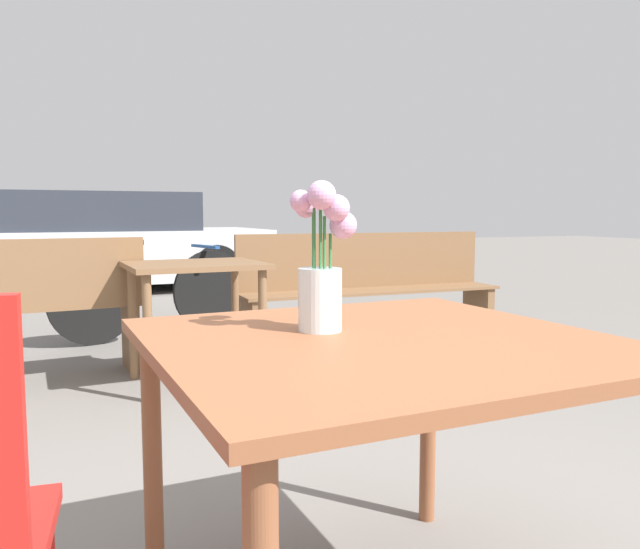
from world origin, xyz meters
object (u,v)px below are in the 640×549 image
(flower_vase, at_px, (322,269))
(table_back, at_px, (195,285))
(bicycle, at_px, (156,293))
(bench_middle, at_px, (368,285))
(table_front, at_px, (379,373))
(parked_car, at_px, (100,244))

(flower_vase, xyz_separation_m, table_back, (0.12, 2.25, -0.28))
(flower_vase, distance_m, bicycle, 3.78)
(table_back, bearing_deg, bench_middle, 18.94)
(table_front, xyz_separation_m, table_back, (0.02, 2.37, -0.05))
(table_front, xyz_separation_m, bicycle, (-0.02, 3.86, -0.28))
(table_front, relative_size, table_back, 1.31)
(flower_vase, bearing_deg, table_front, -51.46)
(table_front, bearing_deg, bicycle, 90.28)
(flower_vase, xyz_separation_m, parked_car, (-0.19, 7.23, -0.26))
(table_front, bearing_deg, table_back, 89.45)
(table_back, distance_m, bicycle, 1.51)
(flower_vase, bearing_deg, table_back, 87.05)
(parked_car, bearing_deg, table_back, -86.48)
(table_back, bearing_deg, bicycle, 91.58)
(bicycle, xyz_separation_m, parked_car, (-0.26, 3.49, 0.24))
(bicycle, relative_size, parked_car, 0.38)
(table_back, xyz_separation_m, bicycle, (-0.04, 1.49, -0.22))
(table_back, bearing_deg, flower_vase, -92.95)
(flower_vase, height_order, parked_car, parked_car)
(flower_vase, distance_m, parked_car, 7.24)
(flower_vase, bearing_deg, bicycle, 88.86)
(flower_vase, bearing_deg, bench_middle, 61.72)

